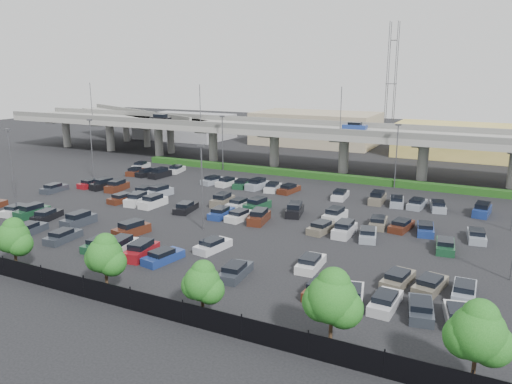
# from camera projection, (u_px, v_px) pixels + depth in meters

# --- Properties ---
(ground) EXTENTS (280.00, 280.00, 0.00)m
(ground) POSITION_uv_depth(u_px,v_px,m) (236.00, 213.00, 66.66)
(ground) COLOR black
(overpass) EXTENTS (150.00, 13.00, 15.80)m
(overpass) POSITION_uv_depth(u_px,v_px,m) (317.00, 133.00, 92.85)
(overpass) COLOR gray
(overpass) RESTS_ON ground
(on_ramp) EXTENTS (50.93, 30.13, 8.80)m
(on_ramp) POSITION_uv_depth(u_px,v_px,m) (137.00, 117.00, 125.05)
(on_ramp) COLOR gray
(on_ramp) RESTS_ON ground
(hedge) EXTENTS (66.00, 1.60, 1.10)m
(hedge) POSITION_uv_depth(u_px,v_px,m) (304.00, 174.00, 88.21)
(hedge) COLOR #154113
(hedge) RESTS_ON ground
(fence) EXTENTS (70.00, 0.10, 2.00)m
(fence) POSITION_uv_depth(u_px,v_px,m) (75.00, 285.00, 42.19)
(fence) COLOR black
(fence) RESTS_ON ground
(tree_row) EXTENTS (65.07, 3.66, 5.94)m
(tree_row) POSITION_uv_depth(u_px,v_px,m) (92.00, 252.00, 42.50)
(tree_row) COLOR #332316
(tree_row) RESTS_ON ground
(parked_cars) EXTENTS (63.20, 41.69, 1.67)m
(parked_cars) POSITION_uv_depth(u_px,v_px,m) (222.00, 212.00, 64.81)
(parked_cars) COLOR #174227
(parked_cars) RESTS_ON ground
(light_poles) EXTENTS (66.90, 48.38, 10.30)m
(light_poles) POSITION_uv_depth(u_px,v_px,m) (216.00, 162.00, 68.69)
(light_poles) COLOR #4D4D52
(light_poles) RESTS_ON ground
(distant_buildings) EXTENTS (138.00, 24.00, 9.00)m
(distant_buildings) POSITION_uv_depth(u_px,v_px,m) (414.00, 136.00, 113.97)
(distant_buildings) COLOR gray
(distant_buildings) RESTS_ON ground
(comm_tower) EXTENTS (2.40, 2.40, 30.00)m
(comm_tower) POSITION_uv_depth(u_px,v_px,m) (391.00, 81.00, 125.34)
(comm_tower) COLOR #4D4D52
(comm_tower) RESTS_ON ground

